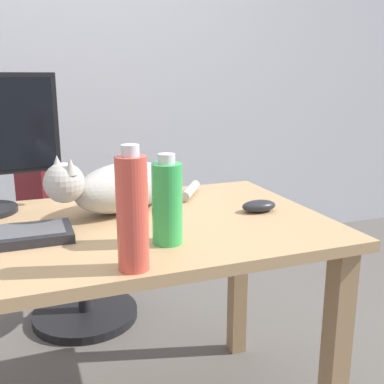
{
  "coord_description": "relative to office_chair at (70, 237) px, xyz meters",
  "views": [
    {
      "loc": [
        -0.11,
        -1.23,
        1.11
      ],
      "look_at": [
        0.38,
        0.05,
        0.76
      ],
      "focal_mm": 43.18,
      "sensor_mm": 36.0,
      "label": 1
    }
  ],
  "objects": [
    {
      "name": "back_wall",
      "position": [
        -0.07,
        0.79,
        0.89
      ],
      "size": [
        6.0,
        0.04,
        2.6
      ],
      "primitive_type": "cube",
      "color": "silver",
      "rests_on": "ground_plane"
    },
    {
      "name": "desk",
      "position": [
        -0.07,
        -0.78,
        0.2
      ],
      "size": [
        1.46,
        0.73,
        0.7
      ],
      "color": "tan",
      "rests_on": "ground_plane"
    },
    {
      "name": "office_chair",
      "position": [
        0.0,
        0.0,
        0.0
      ],
      "size": [
        0.5,
        0.48,
        0.94
      ],
      "color": "black",
      "rests_on": "ground_plane"
    },
    {
      "name": "cat",
      "position": [
        0.1,
        -0.66,
        0.37
      ],
      "size": [
        0.55,
        0.34,
        0.2
      ],
      "color": "#B2ADA8",
      "rests_on": "desk"
    },
    {
      "name": "computer_mouse",
      "position": [
        0.49,
        -0.8,
        0.31
      ],
      "size": [
        0.11,
        0.06,
        0.04
      ],
      "primitive_type": "ellipsoid",
      "color": "#232328",
      "rests_on": "desk"
    },
    {
      "name": "water_bottle",
      "position": [
        0.03,
        -1.09,
        0.42
      ],
      "size": [
        0.07,
        0.07,
        0.27
      ],
      "color": "#D84C3D",
      "rests_on": "desk"
    },
    {
      "name": "spray_bottle",
      "position": [
        0.15,
        -0.96,
        0.4
      ],
      "size": [
        0.08,
        0.08,
        0.22
      ],
      "color": "green",
      "rests_on": "desk"
    }
  ]
}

